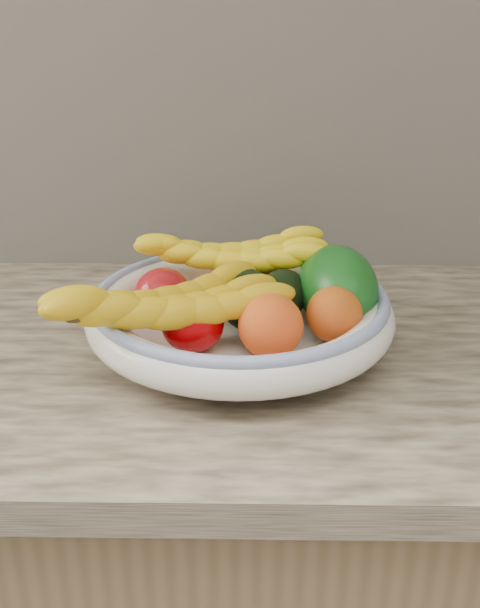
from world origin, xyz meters
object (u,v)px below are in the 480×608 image
Objects in this scene: green_mango at (337,287)px; banana_bunch_back at (231,260)px; banana_bunch_front at (168,311)px; fruit_bowl at (240,312)px.

banana_bunch_back is at bearing 141.16° from green_mango.
banana_bunch_front is (-0.21, -0.09, 0.01)m from green_mango.
banana_bunch_back reaches higher than fruit_bowl.
green_mango is 0.54× the size of banana_bunch_back.
green_mango is at bearing -27.48° from banana_bunch_back.
fruit_bowl is 2.62× the size of green_mango.
fruit_bowl is 1.41× the size of banana_bunch_back.
banana_bunch_back is at bearing 98.90° from fruit_bowl.
banana_bunch_front is at bearing -113.75° from banana_bunch_back.
green_mango reaches higher than banana_bunch_back.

